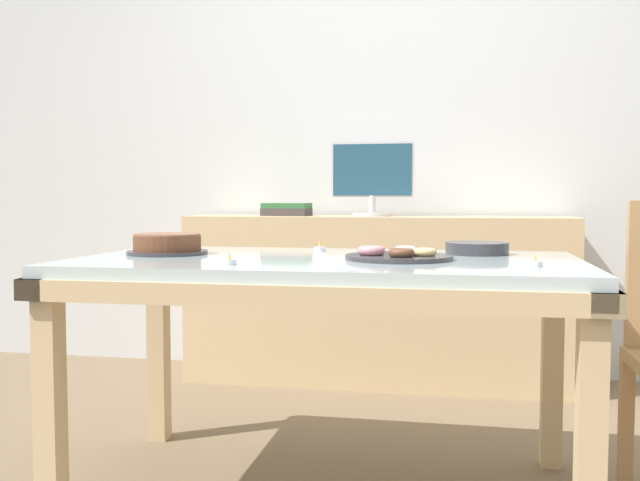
{
  "coord_description": "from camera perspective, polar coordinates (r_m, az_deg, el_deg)",
  "views": [
    {
      "loc": [
        0.41,
        -2.2,
        0.95
      ],
      "look_at": [
        -0.0,
        -0.08,
        0.82
      ],
      "focal_mm": 40.0,
      "sensor_mm": 36.0,
      "label": 1
    }
  ],
  "objects": [
    {
      "name": "tealight_right_edge",
      "position": [
        2.05,
        16.83,
        -1.74
      ],
      "size": [
        0.04,
        0.04,
        0.04
      ],
      "color": "silver",
      "rests_on": "dining_table"
    },
    {
      "name": "wall_back",
      "position": [
        3.95,
        5.13,
        8.55
      ],
      "size": [
        8.0,
        0.1,
        2.6
      ],
      "primitive_type": "cube",
      "color": "silver",
      "rests_on": "ground"
    },
    {
      "name": "pastry_platter",
      "position": [
        2.2,
        6.28,
        -1.2
      ],
      "size": [
        0.33,
        0.33,
        0.04
      ],
      "color": "#333338",
      "rests_on": "dining_table"
    },
    {
      "name": "cake_chocolate_round",
      "position": [
        2.44,
        -12.12,
        -0.32
      ],
      "size": [
        0.27,
        0.27,
        0.07
      ],
      "color": "#333338",
      "rests_on": "dining_table"
    },
    {
      "name": "sideboard",
      "position": [
        3.68,
        4.57,
        -4.71
      ],
      "size": [
        1.94,
        0.44,
        0.85
      ],
      "color": "#D1B284",
      "rests_on": "ground"
    },
    {
      "name": "tealight_near_cakes",
      "position": [
        2.03,
        -7.25,
        -1.66
      ],
      "size": [
        0.04,
        0.04,
        0.04
      ],
      "color": "silver",
      "rests_on": "dining_table"
    },
    {
      "name": "tealight_near_front",
      "position": [
        2.52,
        -0.02,
        -0.64
      ],
      "size": [
        0.04,
        0.04,
        0.04
      ],
      "color": "silver",
      "rests_on": "dining_table"
    },
    {
      "name": "plate_stack",
      "position": [
        2.45,
        12.45,
        -0.61
      ],
      "size": [
        0.21,
        0.21,
        0.04
      ],
      "color": "#333338",
      "rests_on": "dining_table"
    },
    {
      "name": "dining_table",
      "position": [
        2.26,
        0.5,
        -3.78
      ],
      "size": [
        1.6,
        0.88,
        0.76
      ],
      "color": "silver",
      "rests_on": "ground"
    },
    {
      "name": "book_stack",
      "position": [
        3.72,
        -2.68,
        2.5
      ],
      "size": [
        0.25,
        0.18,
        0.07
      ],
      "color": "#3F3838",
      "rests_on": "sideboard"
    },
    {
      "name": "computer_monitor",
      "position": [
        3.64,
        4.2,
        4.94
      ],
      "size": [
        0.42,
        0.2,
        0.38
      ],
      "color": "silver",
      "rests_on": "sideboard"
    }
  ]
}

